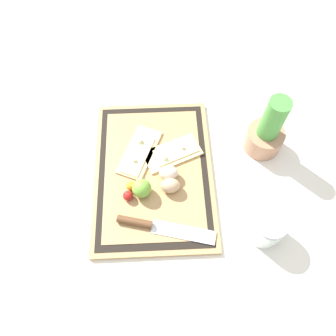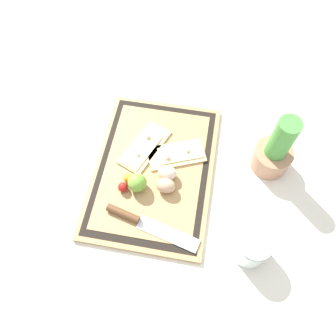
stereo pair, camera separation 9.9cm
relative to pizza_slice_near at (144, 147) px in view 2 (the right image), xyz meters
The scene contains 12 objects.
ground_plane 0.08m from the pizza_slice_near, 33.57° to the left, with size 6.00×6.00×0.00m, color silver.
cutting_board 0.08m from the pizza_slice_near, 33.57° to the left, with size 0.52×0.37×0.02m.
pizza_slice_near is the anchor object (origin of this frame).
pizza_slice_far 0.11m from the pizza_slice_near, 87.20° to the left, with size 0.15×0.20×0.02m.
knife 0.24m from the pizza_slice_near, ahead, with size 0.10×0.28×0.02m.
egg_brown 0.16m from the pizza_slice_near, 36.36° to the left, with size 0.04×0.06×0.04m, color tan.
egg_pink 0.12m from the pizza_slice_near, 46.74° to the left, with size 0.04×0.06×0.04m, color beige.
lime 0.14m from the pizza_slice_near, ahead, with size 0.06×0.06×0.06m, color #70A838.
cherry_tomato_red 0.15m from the pizza_slice_near, 12.05° to the right, with size 0.03×0.03×0.03m, color red.
cherry_tomato_yellow 0.12m from the pizza_slice_near, 11.84° to the right, with size 0.03×0.03×0.03m, color gold.
herb_pot 0.40m from the pizza_slice_near, 93.16° to the left, with size 0.12×0.12×0.22m.
sauce_jar 0.44m from the pizza_slice_near, 52.69° to the left, with size 0.10×0.10×0.10m.
Camera 2 is at (0.45, 0.13, 0.92)m, focal length 35.00 mm.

